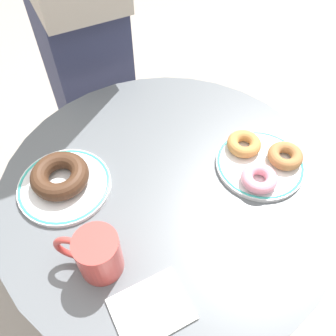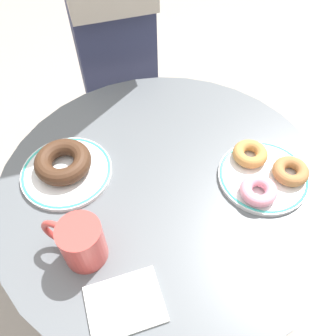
{
  "view_description": "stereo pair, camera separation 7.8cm",
  "coord_description": "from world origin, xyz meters",
  "px_view_note": "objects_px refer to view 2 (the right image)",
  "views": [
    {
      "loc": [
        -0.09,
        -0.45,
        1.39
      ],
      "look_at": [
        0.01,
        0.02,
        0.77
      ],
      "focal_mm": 38.67,
      "sensor_mm": 36.0,
      "label": 1
    },
    {
      "loc": [
        -0.02,
        -0.46,
        1.39
      ],
      "look_at": [
        0.01,
        0.02,
        0.77
      ],
      "focal_mm": 38.67,
      "sensor_mm": 36.0,
      "label": 2
    }
  ],
  "objects_px": {
    "plate_right": "(263,176)",
    "donut_old_fashioned": "(250,154)",
    "donut_chocolate": "(63,162)",
    "coffee_mug": "(81,242)",
    "person_figure": "(105,5)",
    "paper_napkin": "(125,304)",
    "cafe_table": "(166,233)",
    "donut_cinnamon": "(291,171)",
    "donut_pink_frosted": "(258,191)",
    "plate_left": "(67,172)"
  },
  "relations": [
    {
      "from": "donut_old_fashioned",
      "to": "donut_pink_frosted",
      "type": "height_order",
      "value": "same"
    },
    {
      "from": "person_figure",
      "to": "paper_napkin",
      "type": "bearing_deg",
      "value": -85.03
    },
    {
      "from": "donut_old_fashioned",
      "to": "donut_pink_frosted",
      "type": "bearing_deg",
      "value": -90.64
    },
    {
      "from": "donut_cinnamon",
      "to": "coffee_mug",
      "type": "xyz_separation_m",
      "value": [
        -0.43,
        -0.16,
        0.02
      ]
    },
    {
      "from": "person_figure",
      "to": "donut_cinnamon",
      "type": "bearing_deg",
      "value": -54.29
    },
    {
      "from": "plate_right",
      "to": "person_figure",
      "type": "bearing_deg",
      "value": 122.18
    },
    {
      "from": "plate_right",
      "to": "donut_old_fashioned",
      "type": "bearing_deg",
      "value": 114.74
    },
    {
      "from": "plate_left",
      "to": "person_figure",
      "type": "xyz_separation_m",
      "value": [
        0.06,
        0.56,
        0.08
      ]
    },
    {
      "from": "donut_chocolate",
      "to": "donut_pink_frosted",
      "type": "relative_size",
      "value": 1.58
    },
    {
      "from": "donut_chocolate",
      "to": "donut_old_fashioned",
      "type": "height_order",
      "value": "donut_chocolate"
    },
    {
      "from": "paper_napkin",
      "to": "plate_right",
      "type": "bearing_deg",
      "value": 41.22
    },
    {
      "from": "paper_napkin",
      "to": "donut_chocolate",
      "type": "bearing_deg",
      "value": 114.87
    },
    {
      "from": "cafe_table",
      "to": "donut_cinnamon",
      "type": "distance_m",
      "value": 0.37
    },
    {
      "from": "donut_cinnamon",
      "to": "donut_old_fashioned",
      "type": "relative_size",
      "value": 1.0
    },
    {
      "from": "plate_right",
      "to": "cafe_table",
      "type": "bearing_deg",
      "value": -177.74
    },
    {
      "from": "plate_right",
      "to": "donut_pink_frosted",
      "type": "bearing_deg",
      "value": -116.01
    },
    {
      "from": "donut_chocolate",
      "to": "coffee_mug",
      "type": "bearing_deg",
      "value": -73.03
    },
    {
      "from": "donut_cinnamon",
      "to": "person_figure",
      "type": "height_order",
      "value": "person_figure"
    },
    {
      "from": "plate_right",
      "to": "coffee_mug",
      "type": "relative_size",
      "value": 1.66
    },
    {
      "from": "donut_old_fashioned",
      "to": "coffee_mug",
      "type": "distance_m",
      "value": 0.41
    },
    {
      "from": "donut_old_fashioned",
      "to": "donut_pink_frosted",
      "type": "relative_size",
      "value": 1.0
    },
    {
      "from": "donut_chocolate",
      "to": "paper_napkin",
      "type": "distance_m",
      "value": 0.34
    },
    {
      "from": "plate_left",
      "to": "plate_right",
      "type": "xyz_separation_m",
      "value": [
        0.44,
        -0.03,
        -0.0
      ]
    },
    {
      "from": "donut_cinnamon",
      "to": "donut_old_fashioned",
      "type": "height_order",
      "value": "same"
    },
    {
      "from": "plate_left",
      "to": "donut_cinnamon",
      "type": "relative_size",
      "value": 2.56
    },
    {
      "from": "plate_left",
      "to": "person_figure",
      "type": "relative_size",
      "value": 0.12
    },
    {
      "from": "donut_chocolate",
      "to": "paper_napkin",
      "type": "bearing_deg",
      "value": -65.13
    },
    {
      "from": "donut_old_fashioned",
      "to": "coffee_mug",
      "type": "relative_size",
      "value": 0.66
    },
    {
      "from": "cafe_table",
      "to": "plate_left",
      "type": "distance_m",
      "value": 0.32
    },
    {
      "from": "donut_chocolate",
      "to": "person_figure",
      "type": "xyz_separation_m",
      "value": [
        0.07,
        0.55,
        0.06
      ]
    },
    {
      "from": "cafe_table",
      "to": "plate_right",
      "type": "height_order",
      "value": "plate_right"
    },
    {
      "from": "donut_pink_frosted",
      "to": "donut_chocolate",
      "type": "bearing_deg",
      "value": 167.53
    },
    {
      "from": "donut_pink_frosted",
      "to": "paper_napkin",
      "type": "distance_m",
      "value": 0.35
    },
    {
      "from": "donut_pink_frosted",
      "to": "coffee_mug",
      "type": "xyz_separation_m",
      "value": [
        -0.35,
        -0.11,
        0.02
      ]
    },
    {
      "from": "donut_pink_frosted",
      "to": "cafe_table",
      "type": "bearing_deg",
      "value": 167.97
    },
    {
      "from": "donut_pink_frosted",
      "to": "coffee_mug",
      "type": "bearing_deg",
      "value": -162.45
    },
    {
      "from": "plate_right",
      "to": "donut_old_fashioned",
      "type": "distance_m",
      "value": 0.06
    },
    {
      "from": "plate_left",
      "to": "donut_old_fashioned",
      "type": "xyz_separation_m",
      "value": [
        0.41,
        0.02,
        0.02
      ]
    },
    {
      "from": "donut_old_fashioned",
      "to": "person_figure",
      "type": "relative_size",
      "value": 0.05
    },
    {
      "from": "donut_pink_frosted",
      "to": "plate_left",
      "type": "bearing_deg",
      "value": 168.67
    },
    {
      "from": "paper_napkin",
      "to": "donut_old_fashioned",
      "type": "bearing_deg",
      "value": 48.55
    },
    {
      "from": "plate_left",
      "to": "donut_cinnamon",
      "type": "xyz_separation_m",
      "value": [
        0.49,
        -0.04,
        0.02
      ]
    },
    {
      "from": "plate_right",
      "to": "donut_cinnamon",
      "type": "height_order",
      "value": "donut_cinnamon"
    },
    {
      "from": "cafe_table",
      "to": "donut_pink_frosted",
      "type": "distance_m",
      "value": 0.32
    },
    {
      "from": "cafe_table",
      "to": "plate_left",
      "type": "height_order",
      "value": "plate_left"
    },
    {
      "from": "person_figure",
      "to": "plate_right",
      "type": "bearing_deg",
      "value": -57.82
    },
    {
      "from": "cafe_table",
      "to": "donut_chocolate",
      "type": "xyz_separation_m",
      "value": [
        -0.22,
        0.05,
        0.26
      ]
    },
    {
      "from": "donut_pink_frosted",
      "to": "paper_napkin",
      "type": "height_order",
      "value": "donut_pink_frosted"
    },
    {
      "from": "plate_right",
      "to": "donut_chocolate",
      "type": "bearing_deg",
      "value": 174.54
    },
    {
      "from": "plate_left",
      "to": "paper_napkin",
      "type": "xyz_separation_m",
      "value": [
        0.14,
        -0.3,
        -0.0
      ]
    }
  ]
}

